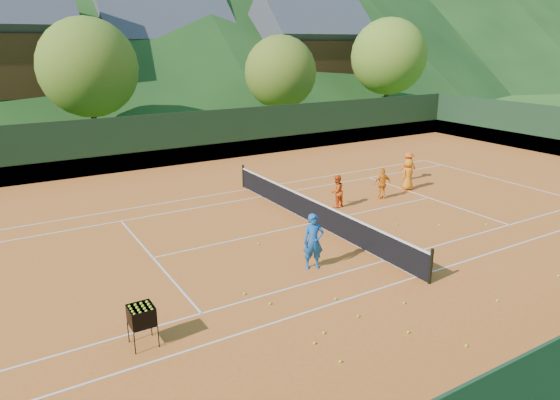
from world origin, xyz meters
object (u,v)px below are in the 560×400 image
student_d (408,166)px  chalet_mid (166,61)px  student_c (408,174)px  chalet_right (308,57)px  coach (313,242)px  tennis_net (313,211)px  student_b (382,184)px  student_a (337,191)px  ball_hopper (142,316)px

student_d → chalet_mid: bearing=-75.1°
student_c → chalet_mid: 32.80m
chalet_right → student_c: bearing=-115.3°
coach → chalet_mid: (8.33, 37.34, 4.08)m
tennis_net → chalet_mid: bearing=80.0°
student_d → tennis_net: size_ratio=0.12×
student_c → chalet_mid: size_ratio=0.12×
coach → student_b: 8.08m
student_b → student_d: (3.36, 1.79, 0.01)m
chalet_right → student_a: bearing=-122.0°
student_b → chalet_mid: bearing=-76.0°
coach → student_b: size_ratio=1.26×
coach → student_a: 6.19m
student_b → chalet_right: (15.53, 28.98, 4.53)m
student_b → student_d: 3.81m
tennis_net → chalet_right: bearing=56.3°
student_a → student_c: size_ratio=0.94×
student_b → chalet_mid: size_ratio=0.11×
tennis_net → ball_hopper: (-8.09, -4.73, 0.25)m
coach → ball_hopper: coach is taller
student_a → chalet_mid: (4.04, 32.89, 4.26)m
coach → tennis_net: (2.33, 3.34, -0.39)m
student_a → ball_hopper: (-10.06, -5.84, 0.03)m
student_a → student_b: bearing=165.5°
student_c → chalet_right: 31.88m
student_b → chalet_right: 33.19m
coach → chalet_right: chalet_right is taller
ball_hopper → chalet_right: 44.89m
coach → ball_hopper: size_ratio=1.78×
tennis_net → chalet_mid: 34.81m
student_b → chalet_right: chalet_right is taller
student_a → chalet_right: 34.36m
student_b → student_a: bearing=14.7°
student_b → ball_hopper: bearing=41.3°
student_a → ball_hopper: size_ratio=1.42×
student_c → student_d: size_ratio=1.06×
student_c → student_d: 1.89m
tennis_net → chalet_right: (20.00, 30.00, 4.74)m
student_d → chalet_right: 30.13m
student_a → student_b: student_a is taller
tennis_net → chalet_mid: (6.00, 34.00, 4.47)m
tennis_net → ball_hopper: size_ratio=12.07×
coach → student_b: coach is taller
student_d → student_c: bearing=56.5°
tennis_net → chalet_right: chalet_right is taller
student_a → ball_hopper: bearing=17.6°
coach → student_a: (4.29, 4.45, -0.18)m
student_d → chalet_mid: chalet_mid is taller
chalet_mid → student_c: bearing=-89.1°
student_b → ball_hopper: size_ratio=1.41×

